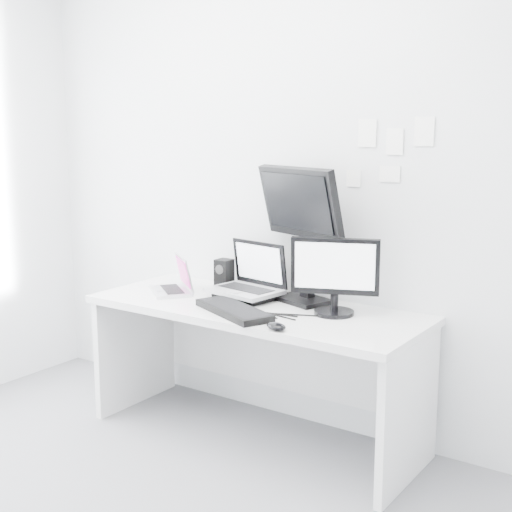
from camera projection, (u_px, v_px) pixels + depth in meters
The scene contains 14 objects.
back_wall at pixel (291, 182), 3.88m from camera, with size 3.60×3.60×0.00m, color silver.
desk at pixel (255, 372), 3.78m from camera, with size 1.80×0.70×0.73m, color silver.
macbook at pixel (170, 274), 3.97m from camera, with size 0.29×0.22×0.22m, color silver.
speaker at pixel (224, 274), 4.07m from camera, with size 0.09×0.09×0.17m, color black.
dell_laptop at pixel (244, 270), 3.84m from camera, with size 0.38×0.29×0.31m, color #9E9FA4.
rear_monitor at pixel (303, 233), 3.72m from camera, with size 0.54×0.20×0.74m, color black.
samsung_monitor at pixel (335, 275), 3.50m from camera, with size 0.44×0.20×0.40m, color black.
keyboard at pixel (234, 310), 3.55m from camera, with size 0.50×0.18×0.03m, color black.
mouse at pixel (276, 326), 3.27m from camera, with size 0.11×0.07×0.04m, color black.
wall_note_0 at pixel (367, 133), 3.57m from camera, with size 0.10×0.00×0.14m, color white.
wall_note_1 at pixel (395, 142), 3.49m from camera, with size 0.09×0.00×0.13m, color white.
wall_note_2 at pixel (424, 131), 3.40m from camera, with size 0.10×0.00×0.14m, color white.
wall_note_3 at pixel (390, 174), 3.54m from camera, with size 0.11×0.00×0.08m, color white.
wall_note_4 at pixel (354, 178), 3.65m from camera, with size 0.08×0.00×0.09m, color white.
Camera 1 is at (2.04, -1.71, 1.67)m, focal length 49.82 mm.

